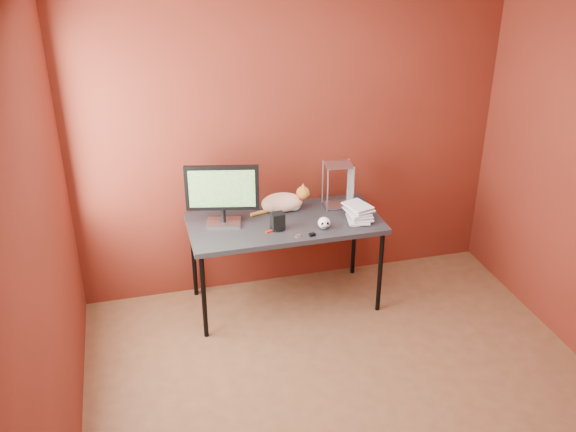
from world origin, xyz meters
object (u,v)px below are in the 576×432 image
object	(u,v)px
desk	(285,227)
monitor	(222,192)
cat	(283,202)
skull_mug	(324,223)
speaker	(278,222)
book_stack	(352,140)

from	to	relation	value
desk	monitor	distance (m)	0.57
cat	skull_mug	distance (m)	0.45
cat	speaker	world-z (taller)	cat
monitor	book_stack	size ratio (longest dim) A/B	0.42
skull_mug	book_stack	distance (m)	0.66
skull_mug	book_stack	bearing A→B (deg)	29.30
skull_mug	speaker	world-z (taller)	speaker
desk	speaker	size ratio (longest dim) A/B	11.26
speaker	book_stack	bearing A→B (deg)	-4.11
monitor	cat	xyz separation A→B (m)	(0.50, 0.11, -0.19)
monitor	desk	bearing A→B (deg)	3.72
cat	skull_mug	world-z (taller)	cat
monitor	speaker	bearing A→B (deg)	-13.57
skull_mug	book_stack	xyz separation A→B (m)	(0.23, 0.09, 0.61)
monitor	cat	distance (m)	0.55
skull_mug	book_stack	size ratio (longest dim) A/B	0.07
skull_mug	speaker	distance (m)	0.35
cat	desk	bearing A→B (deg)	-89.90
cat	book_stack	xyz separation A→B (m)	(0.45, -0.29, 0.58)
desk	skull_mug	bearing A→B (deg)	-37.55
monitor	speaker	world-z (taller)	monitor
cat	speaker	size ratio (longest dim) A/B	3.64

